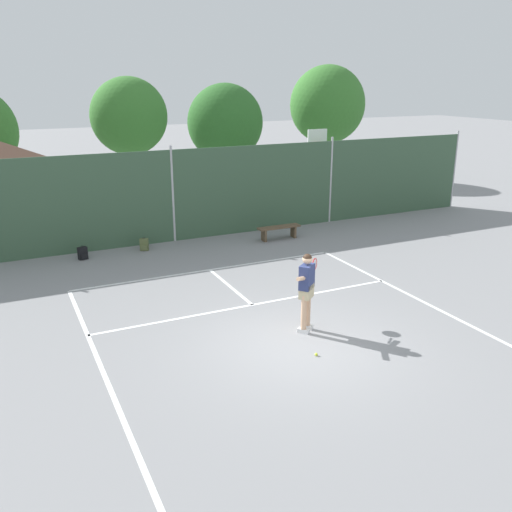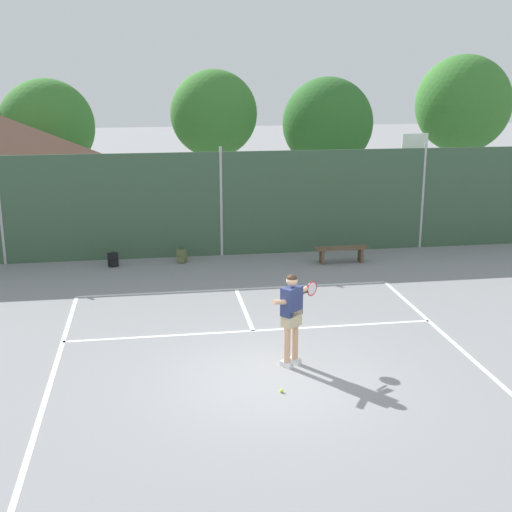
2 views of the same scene
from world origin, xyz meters
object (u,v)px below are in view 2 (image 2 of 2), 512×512
backpack_olive (182,256)px  courtside_bench (341,251)px  tennis_ball (282,391)px  backpack_black (113,260)px  tennis_player (292,311)px  basketball_hoop (413,170)px

backpack_olive → courtside_bench: 4.79m
tennis_ball → backpack_black: backpack_black is taller
tennis_ball → courtside_bench: (3.40, 8.14, 0.33)m
backpack_olive → courtside_bench: size_ratio=0.29×
backpack_black → tennis_player: bearing=-63.7°
courtside_bench → basketball_hoop: bearing=41.7°
basketball_hoop → backpack_black: size_ratio=7.67×
tennis_player → tennis_ball: bearing=-109.7°
basketball_hoop → courtside_bench: size_ratio=2.22×
basketball_hoop → backpack_olive: basketball_hoop is taller
basketball_hoop → tennis_player: basketball_hoop is taller
backpack_black → courtside_bench: courtside_bench is taller
basketball_hoop → tennis_player: bearing=-122.3°
courtside_bench → backpack_olive: bearing=171.0°
backpack_olive → tennis_player: bearing=-77.3°
tennis_ball → courtside_bench: bearing=67.3°
basketball_hoop → courtside_bench: basketball_hoop is taller
tennis_player → backpack_olive: (-1.74, 7.74, -0.92)m
basketball_hoop → tennis_player: size_ratio=1.91×
tennis_ball → backpack_olive: size_ratio=0.14×
backpack_black → backpack_olive: same height
basketball_hoop → backpack_black: (-10.01, -2.27, -2.12)m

